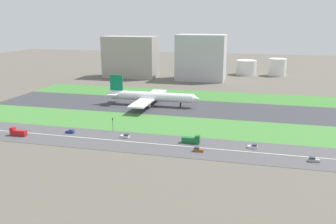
% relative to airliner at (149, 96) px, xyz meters
% --- Properties ---
extents(ground_plane, '(800.00, 800.00, 0.00)m').
position_rel_airliner_xyz_m(ground_plane, '(35.60, -0.00, -6.23)').
color(ground_plane, '#5B564C').
extents(runway, '(280.00, 46.00, 0.10)m').
position_rel_airliner_xyz_m(runway, '(35.60, -0.00, -6.18)').
color(runway, '#38383D').
rests_on(runway, ground_plane).
extents(grass_median_north, '(280.00, 36.00, 0.10)m').
position_rel_airliner_xyz_m(grass_median_north, '(35.60, 41.00, -6.18)').
color(grass_median_north, '#3D7A33').
rests_on(grass_median_north, ground_plane).
extents(grass_median_south, '(280.00, 36.00, 0.10)m').
position_rel_airliner_xyz_m(grass_median_south, '(35.60, -41.00, -6.18)').
color(grass_median_south, '#427F38').
rests_on(grass_median_south, ground_plane).
extents(highway, '(280.00, 28.00, 0.10)m').
position_rel_airliner_xyz_m(highway, '(35.60, -73.00, -6.18)').
color(highway, '#4C4C4F').
rests_on(highway, ground_plane).
extents(highway_centerline, '(266.00, 0.50, 0.01)m').
position_rel_airliner_xyz_m(highway_centerline, '(35.60, -73.00, -6.13)').
color(highway_centerline, silver).
rests_on(highway_centerline, highway).
extents(airliner, '(65.00, 56.00, 19.70)m').
position_rel_airliner_xyz_m(airliner, '(0.00, 0.00, 0.00)').
color(airliner, white).
rests_on(airliner, runway).
extents(car_5, '(4.40, 1.80, 2.00)m').
position_rel_airliner_xyz_m(car_5, '(-21.18, -68.00, -5.31)').
color(car_5, navy).
rests_on(car_5, highway).
extents(car_0, '(4.40, 1.80, 2.00)m').
position_rel_airliner_xyz_m(car_0, '(46.12, -78.00, -5.31)').
color(car_0, brown).
rests_on(car_0, highway).
extents(truck_0, '(8.40, 2.50, 4.00)m').
position_rel_airliner_xyz_m(truck_0, '(-44.32, -78.00, -4.56)').
color(truck_0, '#B2191E').
rests_on(truck_0, highway).
extents(car_2, '(4.40, 1.80, 2.00)m').
position_rel_airliner_xyz_m(car_2, '(93.48, -78.00, -5.31)').
color(car_2, '#99999E').
rests_on(car_2, highway).
extents(truck_1, '(8.40, 2.50, 4.00)m').
position_rel_airliner_xyz_m(truck_1, '(41.27, -68.00, -4.56)').
color(truck_1, '#19662D').
rests_on(truck_1, highway).
extents(car_3, '(4.40, 1.80, 2.00)m').
position_rel_airliner_xyz_m(car_3, '(8.53, -68.00, -5.31)').
color(car_3, silver).
rests_on(car_3, highway).
extents(car_1, '(4.40, 1.80, 2.00)m').
position_rel_airliner_xyz_m(car_1, '(69.32, -68.00, -5.31)').
color(car_1, silver).
rests_on(car_1, highway).
extents(traffic_light, '(0.36, 0.50, 7.20)m').
position_rel_airliner_xyz_m(traffic_light, '(-1.32, -60.01, -1.94)').
color(traffic_light, '#4C4C51').
rests_on(traffic_light, highway).
extents(terminal_building, '(51.89, 26.08, 40.10)m').
position_rel_airliner_xyz_m(terminal_building, '(-54.40, 114.00, 13.82)').
color(terminal_building, '#9E998E').
rests_on(terminal_building, ground_plane).
extents(hangar_building, '(45.15, 29.35, 42.51)m').
position_rel_airliner_xyz_m(hangar_building, '(16.22, 114.00, 15.02)').
color(hangar_building, '#B2B2B7').
rests_on(hangar_building, ground_plane).
extents(fuel_tank_west, '(20.65, 20.65, 14.95)m').
position_rel_airliner_xyz_m(fuel_tank_west, '(56.96, 159.00, 1.24)').
color(fuel_tank_west, silver).
rests_on(fuel_tank_west, ground_plane).
extents(fuel_tank_centre, '(17.62, 17.62, 17.48)m').
position_rel_airliner_xyz_m(fuel_tank_centre, '(88.07, 159.00, 2.51)').
color(fuel_tank_centre, silver).
rests_on(fuel_tank_centre, ground_plane).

